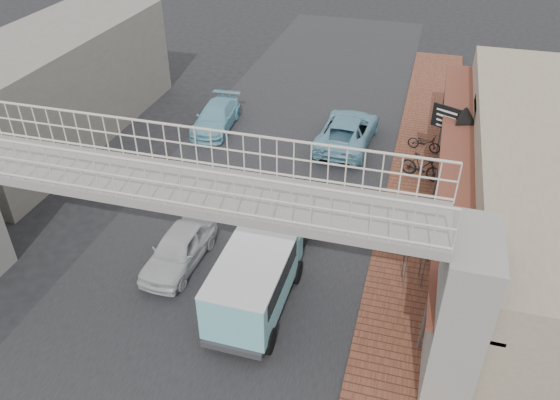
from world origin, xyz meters
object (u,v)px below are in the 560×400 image
Objects in this scene: dark_sedan at (298,210)px; arrow_sign at (467,125)px; angkot_curb at (347,131)px; angkot_van at (254,277)px; motorcycle_far at (422,167)px; street_clock at (422,217)px; motorcycle_near at (424,143)px; white_hatchback at (179,248)px; angkot_far at (216,117)px.

arrow_sign is at bearing 39.72° from dark_sedan.
angkot_van reaches higher than angkot_curb.
dark_sedan is at bearing 156.04° from motorcycle_far.
street_clock is (0.15, -6.73, 2.07)m from motorcycle_far.
angkot_curb is at bearing 86.03° from dark_sedan.
motorcycle_near is at bearing -174.17° from angkot_curb.
dark_sedan is at bearing 46.99° from white_hatchback.
dark_sedan is 5.40m from street_clock.
angkot_curb is 6.00m from arrow_sign.
dark_sedan is at bearing 144.03° from street_clock.
angkot_curb is 3.31× the size of motorcycle_near.
motorcycle_near is at bearing 144.59° from arrow_sign.
angkot_far is 10.29m from motorcycle_near.
angkot_far is 2.71× the size of motorcycle_near.
motorcycle_near is (10.28, 0.29, -0.10)m from angkot_far.
arrow_sign is (1.30, 6.71, 0.11)m from street_clock.
motorcycle_far is at bearing 47.99° from white_hatchback.
motorcycle_far is at bearing -16.28° from angkot_far.
dark_sedan is at bearing -117.11° from arrow_sign.
angkot_curb reaches higher than motorcycle_near.
motorcycle_near is at bearing 20.14° from motorcycle_far.
street_clock is at bearing 115.33° from angkot_curb.
angkot_far is 12.97m from angkot_van.
arrow_sign reaches higher than street_clock.
arrow_sign is (1.45, -0.02, 2.18)m from motorcycle_far.
dark_sedan is 1.21× the size of street_clock.
white_hatchback is 0.73× the size of angkot_curb.
motorcycle_far reaches higher than angkot_far.
dark_sedan is 9.05m from angkot_far.
motorcycle_far is at bearing -156.11° from arrow_sign.
angkot_far is 1.25× the size of arrow_sign.
white_hatchback is 4.75m from dark_sedan.
street_clock is (3.79, -9.08, 2.02)m from angkot_curb.
arrow_sign is (5.93, 9.29, 1.47)m from angkot_van.
street_clock is at bearing 10.65° from white_hatchback.
angkot_curb is at bearing 108.27° from motorcycle_near.
angkot_far is at bearing 106.75° from motorcycle_near.
motorcycle_near is 9.54m from street_clock.
white_hatchback reaches higher than dark_sedan.
angkot_far is at bearing -166.12° from arrow_sign.
angkot_far is (-2.60, 10.13, -0.03)m from white_hatchback.
white_hatchback is 0.98× the size of dark_sedan.
street_clock reaches higher than motorcycle_far.
white_hatchback is 2.42× the size of motorcycle_near.
angkot_curb is 4.33m from motorcycle_far.
motorcycle_near is 0.83× the size of motorcycle_far.
angkot_van is at bearing 88.57° from angkot_curb.
angkot_van is 5.47m from street_clock.
street_clock is (0.17, -9.28, 2.23)m from motorcycle_near.
street_clock is (4.47, -2.20, 2.10)m from dark_sedan.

